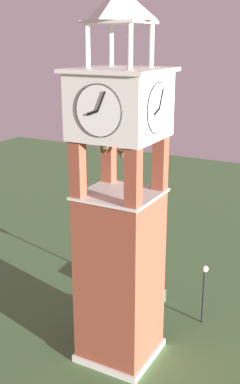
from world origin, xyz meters
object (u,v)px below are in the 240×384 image
at_px(park_bench, 126,288).
at_px(clock_tower, 120,221).
at_px(lamp_post, 204,283).
at_px(trash_bin, 162,294).

bearing_deg(park_bench, clock_tower, 114.61).
distance_m(clock_tower, lamp_post, 6.97).
height_order(clock_tower, park_bench, clock_tower).
relative_size(clock_tower, park_bench, 10.39).
bearing_deg(clock_tower, park_bench, -65.39).
xyz_separation_m(park_bench, trash_bin, (-2.09, -0.54, -0.08)).
bearing_deg(clock_tower, lamp_post, -120.85).
bearing_deg(lamp_post, clock_tower, 59.15).
distance_m(park_bench, trash_bin, 2.16).
relative_size(park_bench, trash_bin, 2.05).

